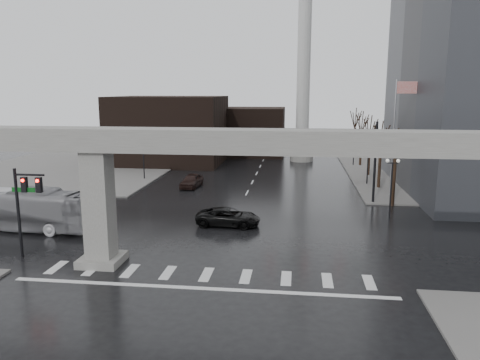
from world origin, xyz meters
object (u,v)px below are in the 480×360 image
(signal_mast_arm, at_px, (336,144))
(pickup_truck, at_px, (228,217))
(city_bus, at_px, (23,209))
(far_car, at_px, (192,181))

(signal_mast_arm, distance_m, pickup_truck, 14.10)
(signal_mast_arm, bearing_deg, pickup_truck, -134.43)
(pickup_truck, relative_size, city_bus, 0.44)
(signal_mast_arm, bearing_deg, city_bus, -153.81)
(pickup_truck, bearing_deg, city_bus, 103.42)
(pickup_truck, height_order, city_bus, city_bus)
(pickup_truck, xyz_separation_m, far_car, (-6.40, 14.67, 0.04))
(city_bus, relative_size, far_car, 2.63)
(far_car, bearing_deg, city_bus, -113.68)
(city_bus, height_order, far_car, city_bus)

